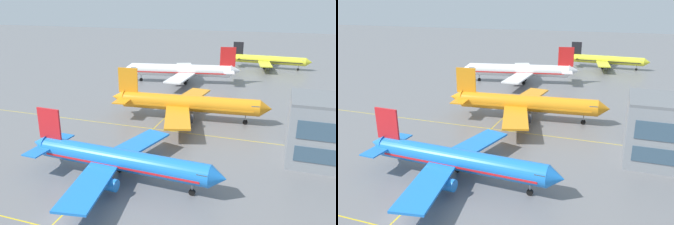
{
  "view_description": "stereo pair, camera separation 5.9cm",
  "coord_description": "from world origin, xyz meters",
  "views": [
    {
      "loc": [
        26.31,
        -31.65,
        27.94
      ],
      "look_at": [
        4.17,
        33.51,
        4.96
      ],
      "focal_mm": 35.98,
      "sensor_mm": 36.0,
      "label": 1
    },
    {
      "loc": [
        26.37,
        -31.63,
        27.94
      ],
      "look_at": [
        4.17,
        33.51,
        4.96
      ],
      "focal_mm": 35.98,
      "sensor_mm": 36.0,
      "label": 2
    }
  ],
  "objects": [
    {
      "name": "airliner_far_left_stand",
      "position": [
        20.82,
        118.53,
        3.67
      ],
      "size": [
        34.53,
        29.74,
        10.74
      ],
      "color": "yellow",
      "rests_on": "ground"
    },
    {
      "name": "airliner_third_row",
      "position": [
        -6.88,
        81.21,
        4.41
      ],
      "size": [
        41.42,
        35.28,
        12.91
      ],
      "color": "white",
      "rests_on": "ground"
    },
    {
      "name": "airliner_second_row",
      "position": [
        5.57,
        43.81,
        4.18
      ],
      "size": [
        39.38,
        33.84,
        12.24
      ],
      "color": "orange",
      "rests_on": "ground"
    },
    {
      "name": "airliner_front_gate",
      "position": [
        3.16,
        11.94,
        3.68
      ],
      "size": [
        34.61,
        29.86,
        10.77
      ],
      "color": "blue",
      "rests_on": "ground"
    },
    {
      "name": "taxiway_markings",
      "position": [
        0.0,
        16.64,
        0.0
      ],
      "size": [
        110.89,
        82.02,
        0.01
      ],
      "color": "yellow",
      "rests_on": "ground"
    },
    {
      "name": "ground_plane",
      "position": [
        0.0,
        0.0,
        0.0
      ],
      "size": [
        600.0,
        600.0,
        0.0
      ],
      "primitive_type": "plane",
      "color": "slate"
    }
  ]
}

